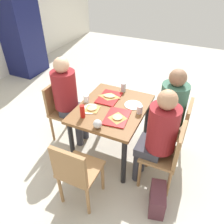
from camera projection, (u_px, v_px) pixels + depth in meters
The scene contains 23 objects.
ground_plane at pixel (112, 150), 3.21m from camera, with size 10.00×10.00×0.02m, color beige.
main_table at pixel (112, 114), 2.83m from camera, with size 1.00×0.82×0.74m.
chair_near_left at pixel (168, 153), 2.45m from camera, with size 0.40×0.40×0.86m.
chair_near_right at pixel (177, 127), 2.82m from camera, with size 0.40×0.40×0.86m.
chair_far_side at pixel (61, 108), 3.17m from camera, with size 0.40×0.40×0.86m.
chair_left_end at pixel (76, 171), 2.25m from camera, with size 0.40×0.40×0.86m.
person_in_red at pixel (158, 133), 2.36m from camera, with size 0.32×0.42×1.27m.
person_in_brown_jacket at pixel (169, 108), 2.73m from camera, with size 0.32×0.42×1.27m.
person_far_side at pixel (68, 95), 2.98m from camera, with size 0.32×0.42×1.27m.
tray_red_near at pixel (117, 117), 2.59m from camera, with size 0.36×0.26×0.02m, color #B21414.
tray_red_far at pixel (109, 98), 2.94m from camera, with size 0.36×0.26×0.02m, color #B21414.
paper_plate_center at pixel (90, 109), 2.73m from camera, with size 0.22×0.22×0.01m, color white.
paper_plate_near_edge at pixel (133, 105), 2.80m from camera, with size 0.22×0.22×0.01m, color white.
pizza_slice_a at pixel (118, 117), 2.56m from camera, with size 0.22×0.21×0.02m.
pizza_slice_b at pixel (109, 96), 2.94m from camera, with size 0.18×0.25×0.02m.
pizza_slice_c at pixel (92, 108), 2.72m from camera, with size 0.24×0.24×0.02m.
plastic_cup_a at pixel (86, 99), 2.84m from camera, with size 0.07×0.07×0.10m, color white.
plastic_cup_b at pixel (140, 109), 2.64m from camera, with size 0.07×0.07×0.10m, color white.
soda_can at pixel (123, 87), 3.06m from camera, with size 0.07×0.07×0.12m, color #B7BCC6.
condiment_bottle at pixel (82, 111), 2.56m from camera, with size 0.06×0.06×0.16m, color red.
foil_bundle at pixel (97, 124), 2.42m from camera, with size 0.10×0.10×0.10m, color silver.
handbag at pixel (157, 199), 2.40m from camera, with size 0.32×0.16×0.28m, color #592D38.
drink_fridge at pixel (21, 30), 4.76m from camera, with size 0.70×0.60×1.90m, color #14194C.
Camera 1 is at (-2.08, -0.95, 2.30)m, focal length 35.85 mm.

